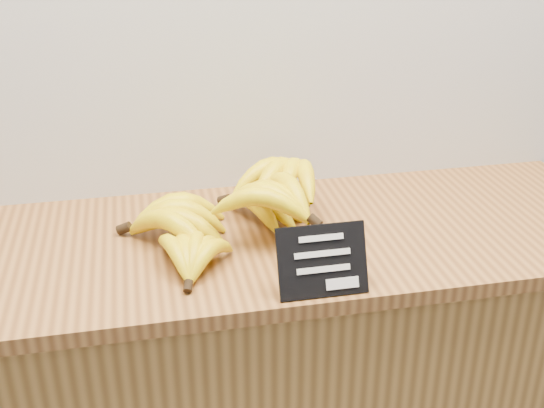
{
  "coord_description": "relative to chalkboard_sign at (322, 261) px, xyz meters",
  "views": [
    {
      "loc": [
        -0.35,
        1.54,
        1.58
      ],
      "look_at": [
        -0.11,
        2.7,
        1.02
      ],
      "focal_mm": 45.0,
      "sensor_mm": 36.0,
      "label": 1
    }
  ],
  "objects": [
    {
      "name": "counter_top",
      "position": [
        -0.05,
        0.23,
        -0.07
      ],
      "size": [
        1.54,
        0.54,
        0.03
      ],
      "primitive_type": "cube",
      "color": "#925E2D",
      "rests_on": "counter"
    },
    {
      "name": "chalkboard_sign",
      "position": [
        0.0,
        0.0,
        0.0
      ],
      "size": [
        0.16,
        0.06,
        0.12
      ],
      "primitive_type": "cube",
      "rotation": [
        -0.4,
        0.0,
        0.0
      ],
      "color": "black",
      "rests_on": "counter_top"
    },
    {
      "name": "banana_pile",
      "position": [
        -0.1,
        0.25,
        -0.0
      ],
      "size": [
        0.47,
        0.41,
        0.13
      ],
      "color": "yellow",
      "rests_on": "counter_top"
    }
  ]
}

